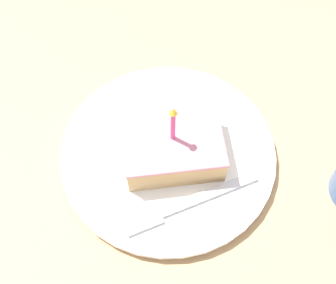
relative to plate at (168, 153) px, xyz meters
The scene contains 4 objects.
ground_plane 0.04m from the plate, 92.13° to the right, with size 2.40×2.40×0.04m.
plate is the anchor object (origin of this frame).
cake_slice 0.03m from the plate, 144.44° to the right, with size 0.09×0.12×0.10m.
fork 0.08m from the plate, behind, with size 0.06×0.17×0.00m.
Camera 1 is at (-0.29, 0.06, 0.53)m, focal length 50.00 mm.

